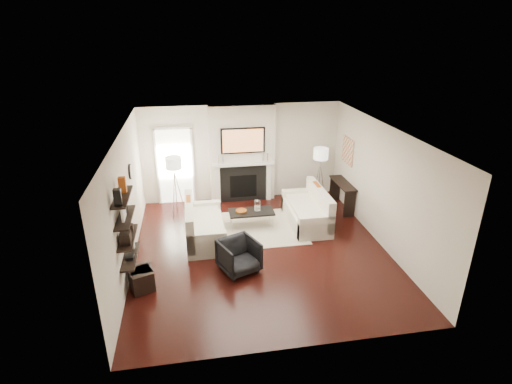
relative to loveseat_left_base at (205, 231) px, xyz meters
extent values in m
plane|color=black|center=(1.19, -0.68, -0.21)|extent=(6.00, 6.00, 0.00)
plane|color=white|center=(1.19, -0.68, 2.49)|extent=(6.00, 6.00, 0.00)
plane|color=silver|center=(1.19, 2.32, 1.14)|extent=(5.50, 0.00, 5.50)
plane|color=silver|center=(1.19, -3.68, 1.14)|extent=(5.50, 0.00, 5.50)
plane|color=silver|center=(-1.56, -0.68, 1.14)|extent=(0.00, 6.00, 6.00)
plane|color=silver|center=(3.94, -0.68, 1.14)|extent=(0.00, 6.00, 6.00)
cube|color=silver|center=(1.19, 2.19, 1.14)|extent=(1.80, 0.25, 2.70)
cube|color=black|center=(1.19, 2.06, 0.31)|extent=(1.30, 0.02, 1.04)
cube|color=black|center=(1.19, 2.05, 0.24)|extent=(0.75, 0.02, 0.65)
cube|color=white|center=(0.47, 2.03, 0.34)|extent=(0.12, 0.08, 1.10)
cube|color=white|center=(1.91, 2.03, 0.34)|extent=(0.12, 0.08, 1.10)
cube|color=white|center=(1.19, 2.01, 0.91)|extent=(1.70, 0.18, 0.07)
cube|color=black|center=(1.19, 2.03, 1.57)|extent=(1.20, 0.06, 0.70)
cube|color=#BF723F|center=(1.19, 2.00, 1.57)|extent=(1.10, 0.00, 0.62)
cylinder|color=silver|center=(0.64, 2.02, 1.09)|extent=(0.04, 0.04, 0.30)
cylinder|color=silver|center=(0.51, 2.02, 1.06)|extent=(0.04, 0.04, 0.24)
cylinder|color=silver|center=(1.74, 2.02, 1.09)|extent=(0.04, 0.04, 0.30)
cylinder|color=silver|center=(1.87, 2.02, 1.06)|extent=(0.04, 0.04, 0.24)
cube|color=white|center=(-0.66, 2.30, 0.84)|extent=(0.90, 0.02, 2.10)
cube|color=white|center=(-1.14, 2.28, 0.84)|extent=(0.06, 0.06, 2.16)
cube|color=white|center=(-0.18, 2.28, 0.84)|extent=(0.06, 0.06, 2.16)
cube|color=white|center=(-0.66, 2.28, 1.92)|extent=(1.02, 0.06, 0.06)
cube|color=#BDB19B|center=(1.10, 0.33, -0.20)|extent=(2.60, 2.00, 0.01)
cube|color=silver|center=(0.00, 0.00, 0.00)|extent=(0.85, 1.80, 0.42)
cube|color=silver|center=(-0.33, 0.00, 0.32)|extent=(0.18, 1.80, 0.80)
cube|color=silver|center=(0.00, -0.81, 0.09)|extent=(0.85, 0.18, 0.60)
cube|color=silver|center=(0.00, 0.81, 0.09)|extent=(0.85, 0.18, 0.60)
cube|color=silver|center=(0.05, 0.00, 0.26)|extent=(0.63, 1.44, 0.10)
cube|color=#A74914|center=(-0.33, 0.30, 0.52)|extent=(0.10, 0.42, 0.42)
cube|color=black|center=(-0.33, -0.30, 0.51)|extent=(0.10, 0.40, 0.40)
cube|color=silver|center=(2.54, 0.38, 0.00)|extent=(0.85, 1.80, 0.42)
cube|color=silver|center=(2.88, 0.38, 0.32)|extent=(0.18, 1.80, 0.80)
cube|color=silver|center=(2.54, -0.43, 0.09)|extent=(0.85, 0.18, 0.60)
cube|color=silver|center=(2.54, 1.19, 0.09)|extent=(0.85, 0.18, 0.60)
cube|color=silver|center=(2.49, 0.38, 0.26)|extent=(0.63, 1.44, 0.10)
cube|color=#A74914|center=(2.88, 0.68, 0.52)|extent=(0.10, 0.42, 0.42)
cube|color=black|center=(2.88, 0.08, 0.51)|extent=(0.10, 0.40, 0.40)
cube|color=black|center=(1.16, 0.45, 0.19)|extent=(1.10, 0.55, 0.04)
cylinder|color=silver|center=(0.66, 0.23, -0.02)|extent=(0.02, 0.02, 0.38)
cylinder|color=silver|center=(1.66, 0.23, -0.02)|extent=(0.02, 0.02, 0.38)
cylinder|color=silver|center=(0.66, 0.67, -0.02)|extent=(0.02, 0.02, 0.38)
cylinder|color=silver|center=(1.66, 0.67, -0.02)|extent=(0.02, 0.02, 0.38)
cylinder|color=white|center=(1.31, 0.45, 0.35)|extent=(0.15, 0.15, 0.26)
cylinder|color=white|center=(1.31, 0.45, 0.29)|extent=(0.09, 0.09, 0.13)
cylinder|color=#A95B1C|center=(0.91, 0.45, 0.24)|extent=(0.27, 0.27, 0.05)
imported|color=black|center=(0.62, -1.41, 0.16)|extent=(0.92, 0.89, 0.74)
cylinder|color=silver|center=(-0.66, 1.43, 0.39)|extent=(0.02, 0.02, 1.20)
cylinder|color=white|center=(-0.66, 1.43, 1.24)|extent=(0.40, 0.40, 0.30)
cylinder|color=silver|center=(-0.55, 1.43, 0.39)|extent=(0.25, 0.02, 1.23)
cylinder|color=silver|center=(-0.72, 1.52, 0.39)|extent=(0.14, 0.22, 1.23)
cylinder|color=silver|center=(-0.72, 1.33, 0.39)|extent=(0.14, 0.22, 1.23)
cylinder|color=silver|center=(3.24, 1.55, 0.39)|extent=(0.02, 0.02, 1.20)
cylinder|color=white|center=(3.24, 1.55, 1.24)|extent=(0.40, 0.40, 0.30)
cylinder|color=silver|center=(3.35, 1.55, 0.39)|extent=(0.25, 0.02, 1.23)
cylinder|color=silver|center=(3.18, 1.65, 0.39)|extent=(0.14, 0.22, 1.23)
cylinder|color=silver|center=(3.18, 1.46, 0.39)|extent=(0.14, 0.22, 1.23)
cube|color=black|center=(3.76, 1.12, 0.52)|extent=(0.35, 1.20, 0.04)
cube|color=black|center=(3.76, 0.57, 0.14)|extent=(0.30, 0.04, 0.71)
cube|color=black|center=(3.76, 1.67, 0.14)|extent=(0.30, 0.04, 0.71)
cube|color=tan|center=(3.92, 1.37, 1.34)|extent=(0.03, 0.70, 0.70)
cube|color=black|center=(-1.43, -1.68, 0.49)|extent=(0.25, 1.00, 0.03)
cube|color=black|center=(-1.43, -1.68, 0.89)|extent=(0.25, 1.00, 0.04)
cube|color=black|center=(-1.43, -1.68, 1.29)|extent=(0.25, 1.00, 0.04)
cube|color=black|center=(-1.43, -1.68, 1.69)|extent=(0.25, 1.00, 0.04)
cube|color=black|center=(-1.43, -2.06, 1.85)|extent=(0.12, 0.10, 0.28)
cube|color=#A74914|center=(-1.43, -1.51, 1.85)|extent=(0.12, 0.10, 0.28)
cube|color=white|center=(-1.43, -1.76, 1.42)|extent=(0.04, 0.30, 0.22)
cube|color=black|center=(-1.43, -1.50, 1.40)|extent=(0.04, 0.22, 0.18)
cube|color=black|center=(-1.43, -1.89, 1.01)|extent=(0.18, 0.25, 0.20)
cube|color=black|center=(-1.43, -1.44, 0.97)|extent=(0.15, 0.12, 0.12)
cube|color=black|center=(-1.43, -1.74, 0.53)|extent=(0.14, 0.20, 0.05)
cube|color=white|center=(-1.43, -1.40, 0.60)|extent=(0.10, 0.10, 0.18)
cylinder|color=black|center=(-1.54, 0.22, 1.49)|extent=(0.04, 0.34, 0.34)
cylinder|color=white|center=(-1.52, 0.22, 1.49)|extent=(0.01, 0.29, 0.29)
cube|color=black|center=(-1.28, -1.63, -0.01)|extent=(0.48, 0.48, 0.40)
cube|color=black|center=(-1.28, -1.74, -0.01)|extent=(0.52, 0.52, 0.40)
camera|label=1|loc=(-0.20, -8.30, 4.43)|focal=28.00mm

